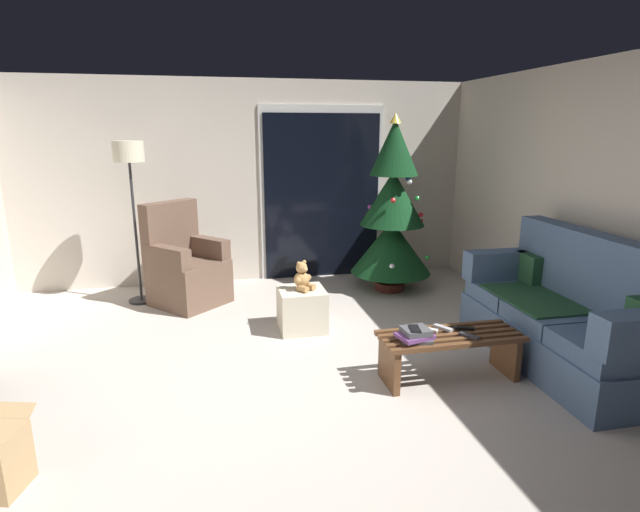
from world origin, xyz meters
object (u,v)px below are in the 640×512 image
(remote_black, at_px, (464,328))
(floor_lamp, at_px, (130,167))
(christmas_tree, at_px, (392,215))
(remote_graphite, at_px, (469,336))
(remote_white, at_px, (428,329))
(ottoman, at_px, (302,309))
(armchair, at_px, (185,268))
(remote_silver, at_px, (443,328))
(couch, at_px, (565,317))
(coffee_table, at_px, (449,349))
(teddy_bear_honey, at_px, (302,278))
(cell_phone, at_px, (415,329))
(book_stack, at_px, (416,335))

(remote_black, height_order, floor_lamp, floor_lamp)
(christmas_tree, bearing_deg, remote_graphite, -95.70)
(remote_white, distance_m, floor_lamp, 3.56)
(remote_white, height_order, ottoman, ottoman)
(remote_white, xyz_separation_m, floor_lamp, (-2.42, 2.35, 1.12))
(remote_white, bearing_deg, armchair, -97.73)
(remote_silver, bearing_deg, armchair, 102.30)
(couch, xyz_separation_m, coffee_table, (-1.06, -0.07, -0.15))
(coffee_table, relative_size, armchair, 0.97)
(remote_silver, bearing_deg, ottoman, 98.01)
(remote_black, distance_m, armchair, 3.13)
(armchair, distance_m, teddy_bear_honey, 1.55)
(cell_phone, bearing_deg, book_stack, 55.62)
(remote_white, height_order, book_stack, book_stack)
(remote_silver, bearing_deg, cell_phone, 179.09)
(remote_black, distance_m, teddy_bear_honey, 1.60)
(book_stack, xyz_separation_m, teddy_bear_honey, (-0.61, 1.30, 0.10))
(coffee_table, bearing_deg, floor_lamp, 136.42)
(couch, distance_m, remote_silver, 1.08)
(armchair, xyz_separation_m, floor_lamp, (-0.51, 0.16, 1.10))
(christmas_tree, bearing_deg, armchair, 179.36)
(couch, xyz_separation_m, ottoman, (-1.99, 1.17, -0.20))
(remote_white, height_order, teddy_bear_honey, teddy_bear_honey)
(cell_phone, distance_m, ottoman, 1.48)
(cell_phone, xyz_separation_m, ottoman, (-0.60, 1.32, -0.28))
(remote_white, height_order, christmas_tree, christmas_tree)
(remote_silver, distance_m, book_stack, 0.35)
(couch, bearing_deg, remote_black, -179.21)
(ottoman, bearing_deg, teddy_bear_honey, -53.07)
(remote_black, bearing_deg, ottoman, -113.75)
(remote_graphite, bearing_deg, teddy_bear_honey, -84.05)
(coffee_table, distance_m, remote_white, 0.22)
(couch, xyz_separation_m, remote_black, (-0.92, -0.01, -0.01))
(teddy_bear_honey, bearing_deg, christmas_tree, 38.87)
(remote_silver, distance_m, ottoman, 1.48)
(coffee_table, height_order, remote_white, remote_white)
(remote_graphite, distance_m, armchair, 3.21)
(couch, xyz_separation_m, christmas_tree, (-0.72, 2.19, 0.52))
(christmas_tree, bearing_deg, ottoman, -141.51)
(remote_graphite, distance_m, remote_silver, 0.23)
(remote_white, height_order, floor_lamp, floor_lamp)
(remote_silver, bearing_deg, remote_graphite, -87.64)
(ottoman, distance_m, teddy_bear_honey, 0.32)
(teddy_bear_honey, bearing_deg, floor_lamp, 143.57)
(armchair, bearing_deg, remote_graphite, -47.65)
(book_stack, bearing_deg, couch, 5.79)
(remote_graphite, xyz_separation_m, armchair, (-2.16, 2.37, 0.02))
(armchair, bearing_deg, coffee_table, -47.99)
(remote_white, xyz_separation_m, book_stack, (-0.17, -0.16, 0.04))
(remote_graphite, height_order, remote_black, same)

